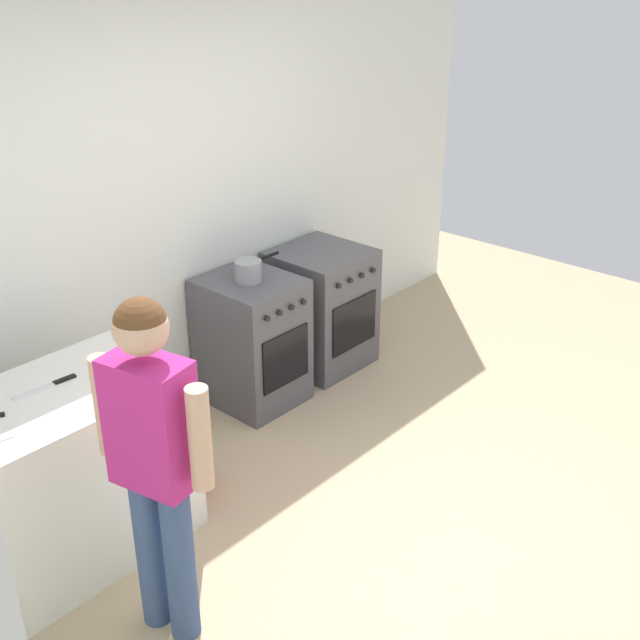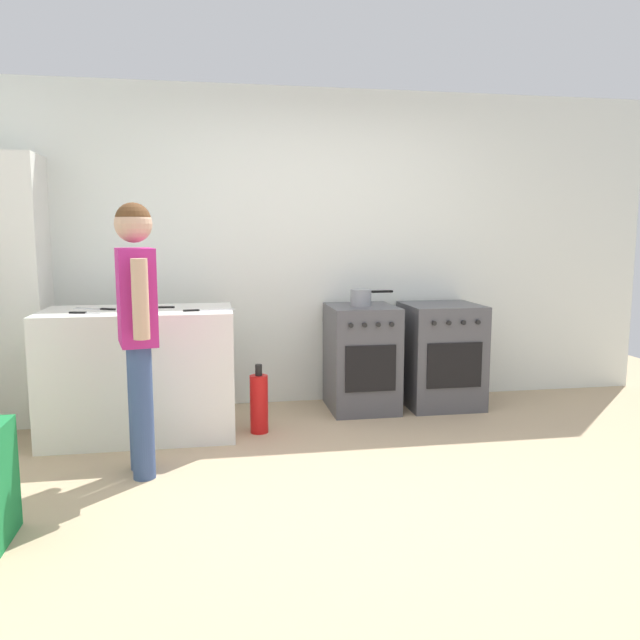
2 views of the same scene
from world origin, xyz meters
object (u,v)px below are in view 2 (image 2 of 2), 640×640
person (137,316)px  knife_chef (154,308)px  oven_left (361,358)px  oven_right (441,355)px  fire_extinguisher (259,403)px  pot (361,298)px  knife_carving (96,309)px  larder_cabinet (12,291)px  knife_paring (82,313)px  knife_bread (207,310)px

person → knife_chef: bearing=88.4°
oven_left → oven_right: size_ratio=1.00×
oven_right → fire_extinguisher: (-1.55, -0.48, -0.21)m
pot → person: (-1.61, -1.13, 0.03)m
knife_carving → fire_extinguisher: (1.11, -0.16, -0.69)m
oven_left → person: 2.04m
oven_right → pot: 0.84m
fire_extinguisher → larder_cabinet: bearing=162.0°
fire_extinguisher → larder_cabinet: (-1.78, 0.58, 0.78)m
oven_left → person: person is taller
knife_paring → oven_right: bearing=11.2°
larder_cabinet → person: bearing=-50.1°
knife_carving → larder_cabinet: 0.79m
knife_bread → larder_cabinet: (-1.43, 0.63, 0.10)m
knife_chef → person: bearing=-91.6°
pot → knife_paring: size_ratio=1.66×
pot → knife_paring: pot is taller
knife_bread → knife_carving: bearing=164.8°
knife_chef → fire_extinguisher: knife_chef is taller
oven_right → fire_extinguisher: size_ratio=1.70×
oven_left → knife_carving: (-1.98, -0.32, 0.48)m
oven_right → knife_chef: bearing=-172.2°
knife_paring → person: bearing=-54.8°
larder_cabinet → knife_chef: bearing=-21.3°
knife_paring → knife_chef: bearing=27.2°
oven_left → knife_paring: bearing=-165.2°
pot → knife_bread: bearing=-156.8°
oven_right → person: size_ratio=0.53×
oven_right → person: bearing=-153.7°
oven_left → fire_extinguisher: oven_left is taller
larder_cabinet → fire_extinguisher: bearing=-18.0°
pot → knife_chef: pot is taller
pot → fire_extinguisher: bearing=-151.3°
knife_bread → larder_cabinet: 1.56m
knife_bread → larder_cabinet: bearing=156.2°
knife_bread → person: size_ratio=0.22×
oven_left → pot: bearing=-144.9°
oven_right → knife_paring: 2.81m
knife_paring → fire_extinguisher: 1.35m
person → fire_extinguisher: 1.24m
pot → fire_extinguisher: pot is taller
pot → knife_carving: (-1.98, -0.31, -0.01)m
person → larder_cabinet: size_ratio=0.80×
pot → oven_right: bearing=0.4°
fire_extinguisher → oven_right: bearing=17.2°
oven_right → pot: pot is taller
knife_bread → knife_carving: same height
knife_paring → knife_carving: 0.22m
pot → person: bearing=-144.9°
oven_left → knife_bread: size_ratio=2.42×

